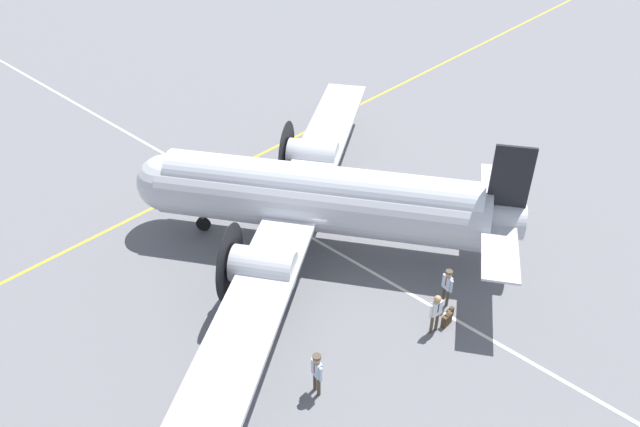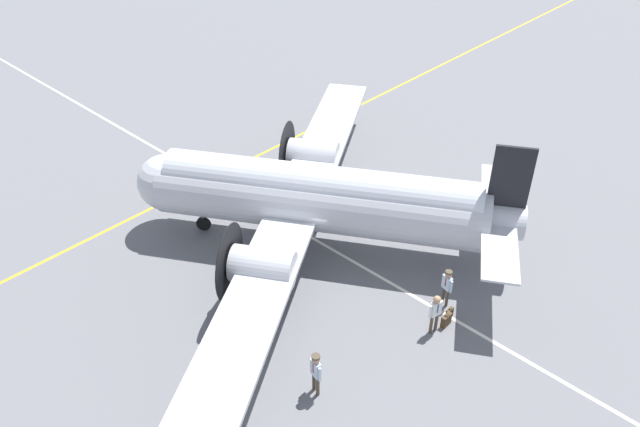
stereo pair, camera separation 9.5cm
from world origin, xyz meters
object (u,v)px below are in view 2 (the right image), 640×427
at_px(crew_foreground, 316,370).
at_px(suitcase_near_door, 450,313).
at_px(airliner_main, 310,197).
at_px(passenger_boarding, 447,284).
at_px(ramp_agent, 436,310).
at_px(suitcase_upright_spare, 446,320).

relative_size(crew_foreground, suitcase_near_door, 3.89).
height_order(airliner_main, crew_foreground, airliner_main).
distance_m(airliner_main, suitcase_near_door, 7.87).
bearing_deg(passenger_boarding, suitcase_near_door, 155.11).
bearing_deg(ramp_agent, passenger_boarding, -146.37).
xyz_separation_m(airliner_main, ramp_agent, (-0.75, -7.44, -1.50)).
bearing_deg(suitcase_upright_spare, ramp_agent, 163.67).
bearing_deg(suitcase_near_door, passenger_boarding, 48.71).
bearing_deg(crew_foreground, suitcase_upright_spare, -88.49).
height_order(airliner_main, passenger_boarding, airliner_main).
bearing_deg(suitcase_upright_spare, suitcase_near_door, 16.77).
xyz_separation_m(airliner_main, suitcase_near_door, (0.35, -7.49, -2.41)).
bearing_deg(crew_foreground, passenger_boarding, -80.69).
xyz_separation_m(passenger_boarding, suitcase_near_door, (-0.51, -0.59, -0.89)).
xyz_separation_m(ramp_agent, suitcase_near_door, (1.10, -0.04, -0.91)).
distance_m(airliner_main, passenger_boarding, 7.12).
height_order(airliner_main, suitcase_near_door, airliner_main).
relative_size(passenger_boarding, ramp_agent, 0.96).
xyz_separation_m(crew_foreground, suitcase_near_door, (6.43, -1.39, -0.96)).
bearing_deg(passenger_boarding, airliner_main, 23.53).
distance_m(crew_foreground, suitcase_near_door, 6.64).
distance_m(passenger_boarding, suitcase_upright_spare, 1.49).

